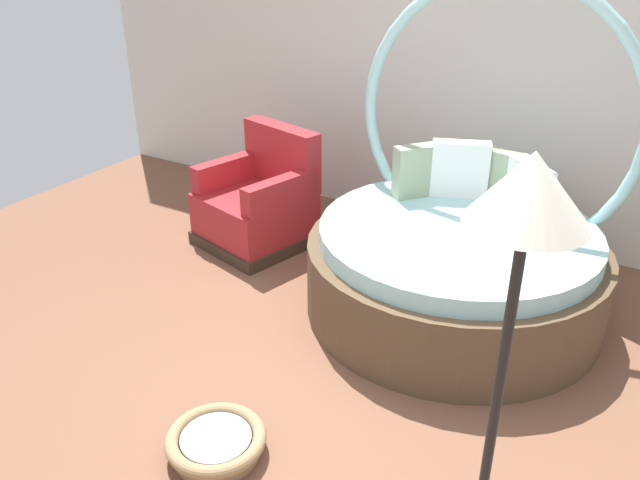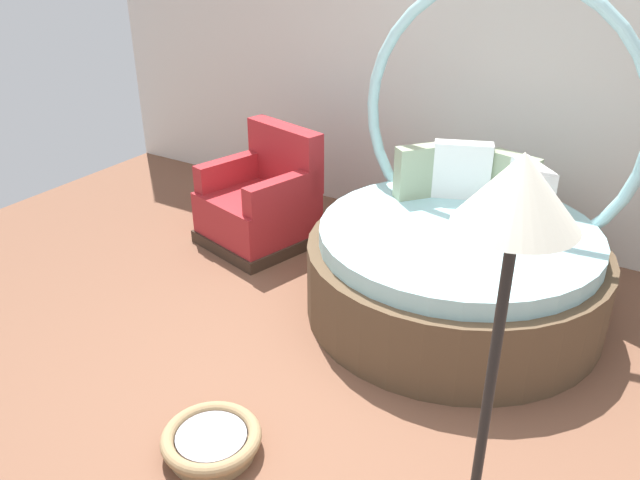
# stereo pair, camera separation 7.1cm
# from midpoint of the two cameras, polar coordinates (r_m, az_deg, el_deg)

# --- Properties ---
(ground_plane) EXTENTS (8.00, 8.00, 0.02)m
(ground_plane) POSITION_cam_midpoint_polar(r_m,az_deg,el_deg) (3.75, 0.99, -14.05)
(ground_plane) COLOR brown
(back_wall) EXTENTS (8.00, 0.12, 3.05)m
(back_wall) POSITION_cam_midpoint_polar(r_m,az_deg,el_deg) (5.30, 15.59, 15.86)
(back_wall) COLOR silver
(back_wall) RESTS_ON ground_plane
(round_daybed) EXTENTS (1.98, 1.98, 2.18)m
(round_daybed) POSITION_cam_midpoint_polar(r_m,az_deg,el_deg) (4.42, 11.77, -1.03)
(round_daybed) COLOR brown
(round_daybed) RESTS_ON ground_plane
(red_armchair) EXTENTS (0.97, 0.97, 0.94)m
(red_armchair) POSITION_cam_midpoint_polar(r_m,az_deg,el_deg) (5.30, -5.75, 3.14)
(red_armchair) COLOR #38281E
(red_armchair) RESTS_ON ground_plane
(pet_basket) EXTENTS (0.51, 0.51, 0.13)m
(pet_basket) POSITION_cam_midpoint_polar(r_m,az_deg,el_deg) (3.44, -9.78, -17.25)
(pet_basket) COLOR #9E7F56
(pet_basket) RESTS_ON ground_plane
(floor_lamp) EXTENTS (0.40, 0.40, 1.82)m
(floor_lamp) POSITION_cam_midpoint_polar(r_m,az_deg,el_deg) (2.13, 16.61, 0.23)
(floor_lamp) COLOR black
(floor_lamp) RESTS_ON ground_plane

